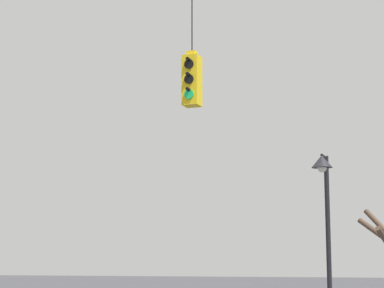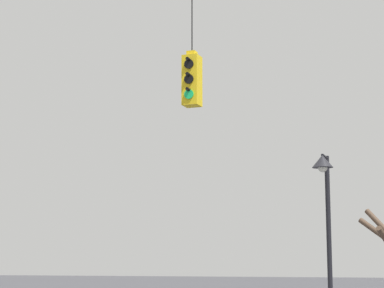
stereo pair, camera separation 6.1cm
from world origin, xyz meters
name	(u,v)px [view 1 (the left image)]	position (x,y,z in m)	size (l,w,h in m)	color
traffic_light_over_intersection	(192,79)	(1.61, -0.50, 5.88)	(0.34, 0.46, 3.15)	yellow
street_lamp	(325,199)	(3.56, 3.58, 3.65)	(0.52, 0.89, 4.76)	black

